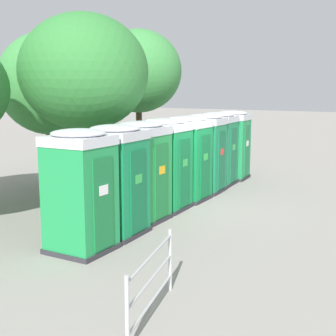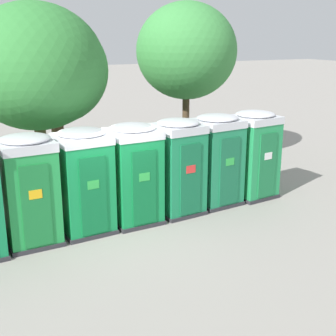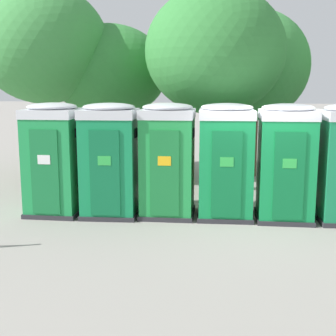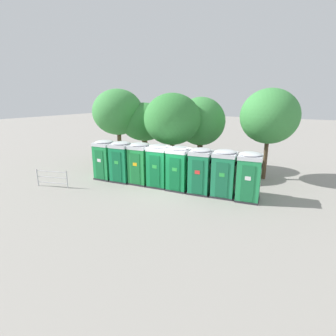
{
  "view_description": "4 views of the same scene",
  "coord_description": "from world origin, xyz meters",
  "px_view_note": "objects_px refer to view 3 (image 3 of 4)",
  "views": [
    {
      "loc": [
        -11.43,
        -6.69,
        3.31
      ],
      "look_at": [
        -0.59,
        0.18,
        1.15
      ],
      "focal_mm": 50.0,
      "sensor_mm": 36.0,
      "label": 1
    },
    {
      "loc": [
        -3.46,
        -10.18,
        4.65
      ],
      "look_at": [
        1.64,
        0.38,
        1.26
      ],
      "focal_mm": 50.0,
      "sensor_mm": 36.0,
      "label": 2
    },
    {
      "loc": [
        -0.13,
        -10.04,
        2.98
      ],
      "look_at": [
        -1.94,
        0.06,
        1.1
      ],
      "focal_mm": 50.0,
      "sensor_mm": 36.0,
      "label": 3
    },
    {
      "loc": [
        7.18,
        -12.57,
        5.19
      ],
      "look_at": [
        -0.07,
        0.23,
        1.2
      ],
      "focal_mm": 28.0,
      "sensor_mm": 36.0,
      "label": 4
    }
  ],
  "objects_px": {
    "portapotty_2": "(168,160)",
    "portapotty_3": "(226,161)",
    "portapotty_4": "(286,162)",
    "portapotty_0": "(54,158)",
    "street_tree_2": "(253,66)",
    "portapotty_1": "(110,159)",
    "street_tree_3": "(215,52)",
    "street_tree_0": "(109,72)",
    "street_tree_4": "(44,46)"
  },
  "relations": [
    {
      "from": "street_tree_4",
      "to": "portapotty_1",
      "type": "bearing_deg",
      "value": -48.91
    },
    {
      "from": "street_tree_0",
      "to": "street_tree_3",
      "type": "relative_size",
      "value": 0.88
    },
    {
      "from": "portapotty_4",
      "to": "portapotty_3",
      "type": "bearing_deg",
      "value": -178.0
    },
    {
      "from": "street_tree_3",
      "to": "portapotty_3",
      "type": "bearing_deg",
      "value": -79.14
    },
    {
      "from": "portapotty_4",
      "to": "street_tree_4",
      "type": "xyz_separation_m",
      "value": [
        -6.95,
        3.2,
        2.78
      ]
    },
    {
      "from": "portapotty_0",
      "to": "portapotty_1",
      "type": "distance_m",
      "value": 1.29
    },
    {
      "from": "street_tree_4",
      "to": "portapotty_4",
      "type": "bearing_deg",
      "value": -24.72
    },
    {
      "from": "street_tree_0",
      "to": "street_tree_2",
      "type": "height_order",
      "value": "street_tree_2"
    },
    {
      "from": "portapotty_0",
      "to": "street_tree_3",
      "type": "height_order",
      "value": "street_tree_3"
    },
    {
      "from": "portapotty_3",
      "to": "portapotty_4",
      "type": "height_order",
      "value": "same"
    },
    {
      "from": "portapotty_4",
      "to": "street_tree_3",
      "type": "height_order",
      "value": "street_tree_3"
    },
    {
      "from": "portapotty_4",
      "to": "street_tree_0",
      "type": "xyz_separation_m",
      "value": [
        -5.28,
        4.3,
        2.02
      ]
    },
    {
      "from": "portapotty_0",
      "to": "portapotty_3",
      "type": "relative_size",
      "value": 1.0
    },
    {
      "from": "portapotty_0",
      "to": "street_tree_2",
      "type": "relative_size",
      "value": 0.49
    },
    {
      "from": "portapotty_2",
      "to": "portapotty_3",
      "type": "distance_m",
      "value": 1.29
    },
    {
      "from": "street_tree_2",
      "to": "street_tree_4",
      "type": "relative_size",
      "value": 0.9
    },
    {
      "from": "portapotty_4",
      "to": "street_tree_0",
      "type": "bearing_deg",
      "value": 140.82
    },
    {
      "from": "portapotty_1",
      "to": "street_tree_4",
      "type": "height_order",
      "value": "street_tree_4"
    },
    {
      "from": "street_tree_0",
      "to": "street_tree_2",
      "type": "xyz_separation_m",
      "value": [
        4.51,
        0.58,
        0.18
      ]
    },
    {
      "from": "portapotty_1",
      "to": "portapotty_2",
      "type": "xyz_separation_m",
      "value": [
        1.28,
        0.2,
        0.0
      ]
    },
    {
      "from": "street_tree_0",
      "to": "street_tree_4",
      "type": "xyz_separation_m",
      "value": [
        -1.67,
        -1.1,
        0.76
      ]
    },
    {
      "from": "portapotty_3",
      "to": "street_tree_0",
      "type": "relative_size",
      "value": 0.53
    },
    {
      "from": "portapotty_3",
      "to": "street_tree_4",
      "type": "distance_m",
      "value": 7.09
    },
    {
      "from": "portapotty_0",
      "to": "street_tree_3",
      "type": "xyz_separation_m",
      "value": [
        3.38,
        2.89,
        2.5
      ]
    },
    {
      "from": "portapotty_0",
      "to": "portapotty_3",
      "type": "bearing_deg",
      "value": 5.88
    },
    {
      "from": "street_tree_2",
      "to": "street_tree_3",
      "type": "distance_m",
      "value": 2.65
    },
    {
      "from": "street_tree_3",
      "to": "street_tree_4",
      "type": "distance_m",
      "value": 5.24
    },
    {
      "from": "portapotty_0",
      "to": "portapotty_2",
      "type": "bearing_deg",
      "value": 6.57
    },
    {
      "from": "portapotty_0",
      "to": "portapotty_2",
      "type": "distance_m",
      "value": 2.58
    },
    {
      "from": "portapotty_1",
      "to": "portapotty_3",
      "type": "bearing_deg",
      "value": 6.65
    },
    {
      "from": "portapotty_2",
      "to": "portapotty_3",
      "type": "bearing_deg",
      "value": 4.48
    },
    {
      "from": "portapotty_1",
      "to": "street_tree_4",
      "type": "xyz_separation_m",
      "value": [
        -3.09,
        3.54,
        2.78
      ]
    },
    {
      "from": "portapotty_0",
      "to": "street_tree_2",
      "type": "height_order",
      "value": "street_tree_2"
    },
    {
      "from": "portapotty_0",
      "to": "portapotty_2",
      "type": "relative_size",
      "value": 1.0
    },
    {
      "from": "portapotty_2",
      "to": "portapotty_4",
      "type": "bearing_deg",
      "value": 3.24
    },
    {
      "from": "street_tree_3",
      "to": "street_tree_4",
      "type": "xyz_separation_m",
      "value": [
        -5.18,
        0.75,
        0.28
      ]
    },
    {
      "from": "street_tree_0",
      "to": "street_tree_3",
      "type": "bearing_deg",
      "value": -27.86
    },
    {
      "from": "portapotty_2",
      "to": "street_tree_0",
      "type": "xyz_separation_m",
      "value": [
        -2.7,
        4.45,
        2.02
      ]
    },
    {
      "from": "street_tree_0",
      "to": "street_tree_4",
      "type": "distance_m",
      "value": 2.14
    },
    {
      "from": "portapotty_2",
      "to": "street_tree_4",
      "type": "relative_size",
      "value": 0.44
    },
    {
      "from": "portapotty_0",
      "to": "portapotty_1",
      "type": "bearing_deg",
      "value": 4.34
    },
    {
      "from": "portapotty_2",
      "to": "street_tree_0",
      "type": "relative_size",
      "value": 0.53
    },
    {
      "from": "portapotty_4",
      "to": "street_tree_4",
      "type": "bearing_deg",
      "value": 155.28
    },
    {
      "from": "portapotty_2",
      "to": "street_tree_4",
      "type": "bearing_deg",
      "value": 142.56
    },
    {
      "from": "portapotty_3",
      "to": "street_tree_3",
      "type": "height_order",
      "value": "street_tree_3"
    },
    {
      "from": "street_tree_2",
      "to": "portapotty_3",
      "type": "bearing_deg",
      "value": -96.14
    },
    {
      "from": "street_tree_2",
      "to": "street_tree_0",
      "type": "bearing_deg",
      "value": -172.62
    },
    {
      "from": "portapotty_0",
      "to": "street_tree_3",
      "type": "bearing_deg",
      "value": 40.55
    },
    {
      "from": "street_tree_0",
      "to": "portapotty_3",
      "type": "bearing_deg",
      "value": -47.49
    },
    {
      "from": "street_tree_2",
      "to": "street_tree_4",
      "type": "bearing_deg",
      "value": -164.75
    }
  ]
}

